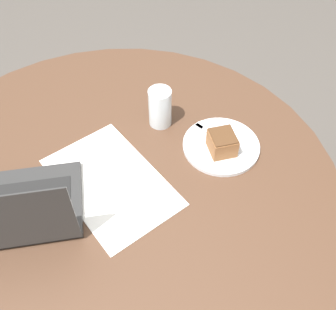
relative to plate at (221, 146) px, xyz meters
name	(u,v)px	position (x,y,z in m)	size (l,w,h in m)	color
ground_plane	(130,285)	(-0.10, -0.33, -0.73)	(12.00, 12.00, 0.00)	#4C4742
dining_table	(115,206)	(-0.10, -0.33, -0.12)	(1.30, 1.30, 0.72)	#4C3323
paper_document	(111,182)	(-0.10, -0.33, 0.00)	(0.40, 0.26, 0.00)	white
plate	(221,146)	(0.00, 0.00, 0.00)	(0.23, 0.23, 0.01)	silver
cake_slice	(222,143)	(0.02, -0.02, 0.04)	(0.10, 0.10, 0.06)	brown
fork	(212,135)	(-0.04, 0.00, 0.01)	(0.17, 0.04, 0.00)	silver
water_glass	(160,107)	(-0.20, -0.07, 0.06)	(0.07, 0.07, 0.13)	silver
laptop	(18,209)	(-0.16, -0.57, 0.03)	(0.37, 0.39, 0.22)	#2D2D2D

